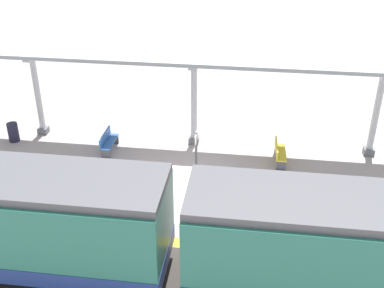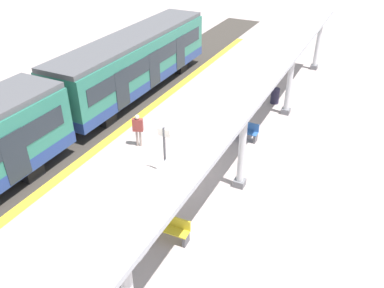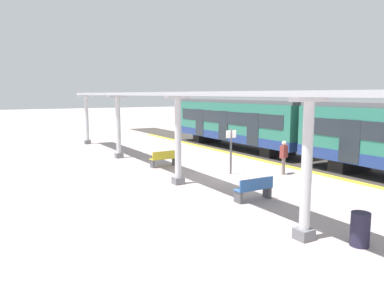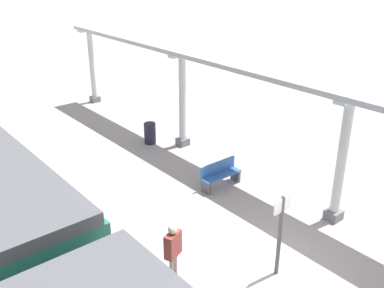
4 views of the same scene
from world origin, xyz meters
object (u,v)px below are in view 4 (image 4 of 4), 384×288
at_px(canopy_pillar_third, 341,161).
at_px(trash_bin, 150,133).
at_px(passenger_waiting_near_edge, 173,248).
at_px(bench_mid_platform, 220,174).
at_px(canopy_pillar_fifth, 92,66).
at_px(canopy_pillar_fourth, 182,100).
at_px(platform_info_sign, 280,228).

distance_m(canopy_pillar_third, trash_bin, 8.34).
bearing_deg(passenger_waiting_near_edge, canopy_pillar_third, -8.86).
bearing_deg(bench_mid_platform, trash_bin, 86.45).
relative_size(canopy_pillar_fifth, bench_mid_platform, 2.52).
bearing_deg(passenger_waiting_near_edge, trash_bin, 58.98).
relative_size(canopy_pillar_fourth, trash_bin, 4.31).
bearing_deg(canopy_pillar_fifth, passenger_waiting_near_edge, -111.17).
distance_m(canopy_pillar_fourth, bench_mid_platform, 3.98).
xyz_separation_m(canopy_pillar_fourth, canopy_pillar_fifth, (0.00, 7.43, 0.00)).
xyz_separation_m(canopy_pillar_fifth, platform_info_sign, (-3.15, -15.07, -0.59)).
bearing_deg(bench_mid_platform, canopy_pillar_fifth, 83.76).
bearing_deg(platform_info_sign, bench_mid_platform, 64.73).
bearing_deg(trash_bin, canopy_pillar_third, -83.60).
xyz_separation_m(canopy_pillar_fourth, passenger_waiting_near_edge, (-5.32, -6.31, -0.90)).
xyz_separation_m(bench_mid_platform, passenger_waiting_near_edge, (-4.13, -2.81, 0.58)).
height_order(trash_bin, platform_info_sign, platform_info_sign).
bearing_deg(passenger_waiting_near_edge, canopy_pillar_fourth, 49.88).
bearing_deg(platform_info_sign, canopy_pillar_third, 9.06).
distance_m(canopy_pillar_fifth, passenger_waiting_near_edge, 14.76).
relative_size(trash_bin, platform_info_sign, 0.40).
height_order(trash_bin, passenger_waiting_near_edge, passenger_waiting_near_edge).
distance_m(canopy_pillar_third, bench_mid_platform, 4.11).
xyz_separation_m(canopy_pillar_fourth, platform_info_sign, (-3.15, -7.65, -0.59)).
height_order(canopy_pillar_third, bench_mid_platform, canopy_pillar_third).
height_order(canopy_pillar_third, trash_bin, canopy_pillar_third).
xyz_separation_m(canopy_pillar_third, platform_info_sign, (-3.15, -0.50, -0.59)).
height_order(canopy_pillar_fifth, passenger_waiting_near_edge, canopy_pillar_fifth).
distance_m(canopy_pillar_third, canopy_pillar_fourth, 7.14).
xyz_separation_m(canopy_pillar_third, canopy_pillar_fourth, (0.00, 7.14, 0.00)).
distance_m(canopy_pillar_third, platform_info_sign, 3.25).
relative_size(canopy_pillar_third, canopy_pillar_fourth, 1.00).
relative_size(canopy_pillar_fifth, passenger_waiting_near_edge, 2.32).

